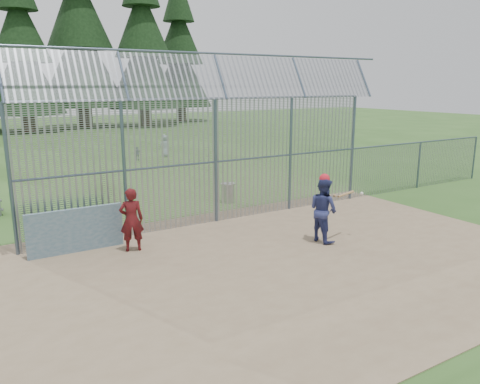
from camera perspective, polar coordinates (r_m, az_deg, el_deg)
ground at (r=12.70m, az=4.73°, el=-7.47°), size 120.00×120.00×0.00m
dirt_infield at (r=12.32m, az=6.10°, el=-8.11°), size 14.00×10.00×0.02m
dugout_wall at (r=13.29m, az=-19.39°, el=-4.43°), size 2.50×0.12×1.20m
batter at (r=13.53m, az=10.11°, el=-2.15°), size 0.75×0.93×1.84m
onlooker at (r=12.89m, az=-13.09°, el=-3.30°), size 0.72×0.56×1.74m
bg_kid_standing at (r=29.64m, az=-9.16°, el=5.60°), size 0.69×0.46×1.38m
bg_kid_seated at (r=28.49m, az=-12.38°, el=4.60°), size 0.51×0.27×0.83m
batting_gear at (r=13.40m, az=10.71°, el=1.28°), size 1.38×0.49×0.70m
trash_can at (r=17.93m, az=-1.49°, el=-0.06°), size 0.56×0.56×0.82m
backstop_fence at (r=15.89m, az=2.92°, el=5.49°), size 20.09×0.81×5.30m
conifer_row at (r=52.28m, az=-22.43°, el=19.12°), size 38.48×12.26×20.20m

